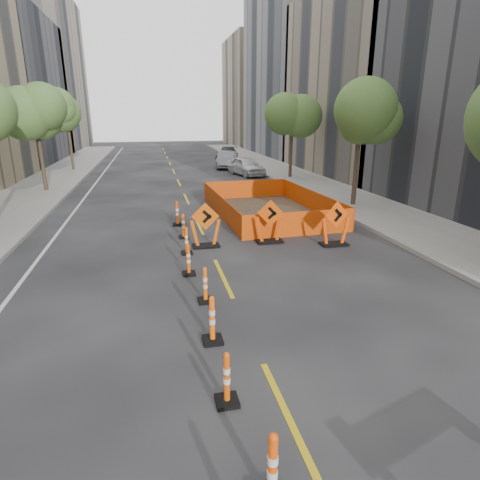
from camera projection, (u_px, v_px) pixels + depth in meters
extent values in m
plane|color=black|center=(257.00, 350.00, 8.26)|extent=(140.00, 140.00, 0.00)
cube|color=gray|center=(363.00, 205.00, 21.28)|extent=(4.00, 90.00, 0.15)
cube|color=gray|center=(29.00, 73.00, 53.59)|extent=(12.00, 20.00, 20.00)
cube|color=gray|center=(388.00, 84.00, 31.85)|extent=(12.00, 16.00, 14.00)
cube|color=gray|center=(312.00, 66.00, 46.24)|extent=(12.00, 18.00, 20.00)
cube|color=tan|center=(267.00, 93.00, 63.99)|extent=(12.00, 14.00, 16.00)
cylinder|color=#382B1E|center=(43.00, 167.00, 24.70)|extent=(0.24, 0.24, 3.15)
sphere|color=#536D2E|center=(36.00, 116.00, 23.81)|extent=(2.80, 2.80, 2.80)
cylinder|color=#382B1E|center=(71.00, 153.00, 34.02)|extent=(0.24, 0.24, 3.15)
sphere|color=#536D2E|center=(67.00, 116.00, 33.13)|extent=(2.80, 2.80, 2.80)
cylinder|color=#382B1E|center=(355.00, 177.00, 20.71)|extent=(0.24, 0.24, 3.15)
sphere|color=#536D2E|center=(360.00, 117.00, 19.82)|extent=(2.80, 2.80, 2.80)
cylinder|color=#382B1E|center=(291.00, 158.00, 30.02)|extent=(0.24, 0.24, 3.15)
sphere|color=#536D2E|center=(292.00, 116.00, 29.14)|extent=(2.80, 2.80, 2.80)
imported|color=white|center=(246.00, 166.00, 32.06)|extent=(2.68, 4.56, 1.45)
imported|color=gray|center=(227.00, 159.00, 36.58)|extent=(2.78, 4.79, 1.49)
imported|color=black|center=(227.00, 155.00, 41.70)|extent=(3.31, 5.13, 1.38)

